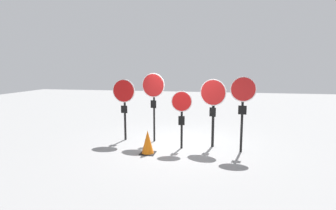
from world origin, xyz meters
name	(u,v)px	position (x,y,z in m)	size (l,w,h in m)	color
ground_plane	(181,145)	(0.00, 0.00, 0.00)	(40.00, 40.00, 0.00)	gray
stop_sign_0	(124,98)	(-2.15, 0.29, 1.59)	(0.85, 0.15, 2.26)	black
stop_sign_1	(153,92)	(-1.05, 0.30, 1.82)	(0.85, 0.19, 2.48)	black
stop_sign_2	(182,108)	(0.06, -0.33, 1.36)	(0.68, 0.14, 1.93)	black
stop_sign_3	(213,100)	(1.06, 0.03, 1.60)	(0.86, 0.27, 2.30)	black
stop_sign_4	(243,99)	(1.97, -0.37, 1.71)	(0.79, 0.16, 2.41)	black
traffic_cone_0	(148,142)	(-0.91, -1.04, 0.37)	(0.46, 0.46, 0.74)	black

